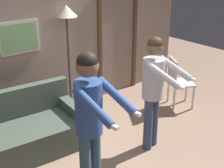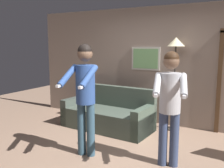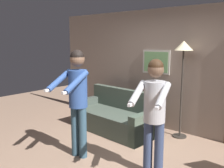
{
  "view_description": "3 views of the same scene",
  "coord_description": "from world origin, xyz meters",
  "px_view_note": "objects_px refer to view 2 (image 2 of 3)",
  "views": [
    {
      "loc": [
        -2.23,
        -2.61,
        2.68
      ],
      "look_at": [
        -0.13,
        -0.04,
        1.28
      ],
      "focal_mm": 50.0,
      "sensor_mm": 36.0,
      "label": 1
    },
    {
      "loc": [
        1.6,
        -3.36,
        1.75
      ],
      "look_at": [
        -0.09,
        -0.16,
        1.19
      ],
      "focal_mm": 40.0,
      "sensor_mm": 36.0,
      "label": 2
    },
    {
      "loc": [
        2.39,
        -2.85,
        1.91
      ],
      "look_at": [
        0.11,
        -0.1,
        1.3
      ],
      "focal_mm": 40.0,
      "sensor_mm": 36.0,
      "label": 3
    }
  ],
  "objects_px": {
    "person_standing_right": "(170,98)",
    "couch": "(108,115)",
    "torchiere_lamp": "(176,52)",
    "person_standing_left": "(85,89)"
  },
  "relations": [
    {
      "from": "torchiere_lamp",
      "to": "person_standing_right",
      "type": "relative_size",
      "value": 1.14
    },
    {
      "from": "couch",
      "to": "person_standing_right",
      "type": "bearing_deg",
      "value": -34.56
    },
    {
      "from": "couch",
      "to": "person_standing_left",
      "type": "height_order",
      "value": "person_standing_left"
    },
    {
      "from": "person_standing_right",
      "to": "torchiere_lamp",
      "type": "bearing_deg",
      "value": 101.81
    },
    {
      "from": "couch",
      "to": "torchiere_lamp",
      "type": "bearing_deg",
      "value": 23.52
    },
    {
      "from": "person_standing_right",
      "to": "couch",
      "type": "bearing_deg",
      "value": 145.44
    },
    {
      "from": "couch",
      "to": "person_standing_right",
      "type": "distance_m",
      "value": 2.08
    },
    {
      "from": "torchiere_lamp",
      "to": "couch",
      "type": "bearing_deg",
      "value": -156.48
    },
    {
      "from": "torchiere_lamp",
      "to": "person_standing_right",
      "type": "bearing_deg",
      "value": -78.19
    },
    {
      "from": "person_standing_left",
      "to": "person_standing_right",
      "type": "height_order",
      "value": "person_standing_left"
    }
  ]
}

